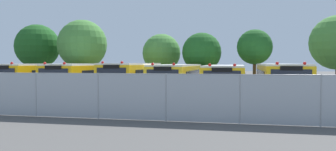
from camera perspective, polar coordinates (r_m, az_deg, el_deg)
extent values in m
plane|color=#514F4C|center=(24.93, -2.13, -3.66)|extent=(160.00, 160.00, 0.00)
cube|color=#EAA80C|center=(28.21, -20.21, -0.34)|extent=(2.60, 10.62, 2.02)
cube|color=white|center=(28.18, -20.24, 1.83)|extent=(2.55, 10.41, 0.12)
cube|color=black|center=(23.93, -27.13, -2.88)|extent=(2.48, 0.20, 0.36)
cube|color=black|center=(23.90, -27.11, -0.02)|extent=(1.99, 0.09, 0.97)
cube|color=black|center=(27.81, -17.74, 0.32)|extent=(0.18, 8.25, 0.73)
cube|color=black|center=(29.13, -21.95, 0.35)|extent=(0.18, 8.25, 0.73)
cube|color=black|center=(28.23, -20.20, -1.16)|extent=(2.63, 10.73, 0.10)
sphere|color=red|center=(23.60, -25.62, 1.94)|extent=(0.18, 0.18, 0.18)
cube|color=black|center=(23.88, -27.14, 1.29)|extent=(1.10, 0.10, 0.24)
cylinder|color=black|center=(24.44, -22.98, -2.78)|extent=(0.30, 1.00, 1.00)
cylinder|color=black|center=(25.75, -26.89, -2.60)|extent=(0.30, 1.00, 1.00)
cylinder|color=black|center=(30.74, -14.98, -1.68)|extent=(0.30, 1.00, 1.00)
cylinder|color=black|center=(31.78, -18.43, -1.60)|extent=(0.30, 1.00, 1.00)
cube|color=#EAA80C|center=(26.46, -13.58, -0.43)|extent=(2.62, 10.76, 2.02)
cube|color=white|center=(26.43, -13.60, 1.88)|extent=(2.57, 10.54, 0.12)
cube|color=black|center=(21.69, -19.45, -3.26)|extent=(2.50, 0.20, 0.36)
cube|color=black|center=(21.65, -19.42, -0.11)|extent=(2.01, 0.09, 0.97)
cube|color=black|center=(26.24, -10.84, 0.27)|extent=(0.17, 8.36, 0.73)
cube|color=black|center=(27.25, -15.71, 0.30)|extent=(0.17, 8.36, 0.73)
cube|color=black|center=(26.48, -13.57, -1.30)|extent=(2.64, 10.87, 0.10)
sphere|color=red|center=(21.46, -17.66, 2.04)|extent=(0.18, 0.18, 0.18)
sphere|color=red|center=(22.12, -20.74, 2.00)|extent=(0.18, 0.18, 0.18)
cube|color=black|center=(21.63, -19.45, 1.33)|extent=(1.10, 0.10, 0.24)
cylinder|color=black|center=(22.48, -15.17, -3.10)|extent=(0.30, 1.00, 1.00)
cylinder|color=black|center=(23.50, -19.94, -2.93)|extent=(0.30, 1.00, 1.00)
cylinder|color=black|center=(29.41, -8.79, -1.81)|extent=(0.30, 1.00, 1.00)
cylinder|color=black|center=(30.20, -12.67, -1.73)|extent=(0.30, 1.00, 1.00)
cube|color=yellow|center=(25.48, -6.05, -0.43)|extent=(2.45, 9.51, 2.06)
cube|color=white|center=(25.45, -6.06, 2.03)|extent=(2.40, 9.32, 0.12)
cube|color=black|center=(20.99, -9.91, -3.35)|extent=(2.42, 0.18, 0.36)
cube|color=black|center=(20.96, -9.88, 0.00)|extent=(1.95, 0.08, 0.99)
cube|color=black|center=(25.43, -3.25, 0.32)|extent=(0.10, 7.41, 0.74)
cube|color=black|center=(26.13, -8.39, 0.35)|extent=(0.10, 7.41, 0.74)
cube|color=black|center=(25.50, -6.04, -1.35)|extent=(2.47, 9.61, 0.10)
sphere|color=red|center=(20.88, -8.06, 2.25)|extent=(0.18, 0.18, 0.18)
sphere|color=red|center=(21.34, -11.37, 2.23)|extent=(0.18, 0.18, 0.18)
cube|color=black|center=(20.94, -9.90, 1.53)|extent=(1.07, 0.09, 0.24)
cylinder|color=black|center=(22.04, -5.99, -3.14)|extent=(0.29, 1.00, 1.00)
cylinder|color=black|center=(22.74, -11.05, -3.00)|extent=(0.29, 1.00, 1.00)
cylinder|color=black|center=(28.10, -2.23, -1.97)|extent=(0.29, 1.00, 1.00)
cylinder|color=black|center=(28.65, -6.31, -1.90)|extent=(0.29, 1.00, 1.00)
cube|color=yellow|center=(24.55, 1.79, -0.63)|extent=(2.47, 10.47, 1.97)
cube|color=white|center=(24.52, 1.79, 1.81)|extent=(2.42, 10.26, 0.12)
cube|color=black|center=(19.44, -1.00, -3.76)|extent=(2.42, 0.18, 0.36)
cube|color=black|center=(19.40, -0.97, -0.34)|extent=(1.95, 0.08, 0.94)
cube|color=black|center=(24.64, 4.67, 0.11)|extent=(0.12, 8.15, 0.71)
cube|color=black|center=(25.07, -0.80, 0.15)|extent=(0.12, 8.15, 0.71)
cube|color=black|center=(24.57, 1.79, -1.55)|extent=(2.50, 10.57, 0.10)
sphere|color=red|center=(19.41, 1.02, 1.99)|extent=(0.18, 0.18, 0.18)
sphere|color=red|center=(19.70, -2.71, 1.99)|extent=(0.18, 0.18, 0.18)
cube|color=black|center=(19.37, -0.98, 1.22)|extent=(1.07, 0.09, 0.24)
cylinder|color=black|center=(20.67, 2.75, -3.48)|extent=(0.29, 1.00, 1.00)
cylinder|color=black|center=(21.11, -2.87, -3.37)|extent=(0.29, 1.00, 1.00)
cylinder|color=black|center=(27.82, 5.17, -2.02)|extent=(0.29, 1.00, 1.00)
cylinder|color=black|center=(28.15, 0.94, -1.96)|extent=(0.29, 1.00, 1.00)
cube|color=yellow|center=(23.90, 10.06, -0.79)|extent=(2.69, 10.79, 1.92)
cube|color=white|center=(23.87, 10.07, 1.66)|extent=(2.63, 10.58, 0.12)
cube|color=black|center=(18.53, 9.36, -4.08)|extent=(2.58, 0.20, 0.36)
cube|color=black|center=(18.49, 9.39, -0.59)|extent=(2.07, 0.09, 0.92)
cube|color=black|center=(24.17, 13.13, -0.05)|extent=(0.17, 8.39, 0.69)
cube|color=black|center=(24.27, 7.06, 0.00)|extent=(0.17, 8.39, 0.69)
cube|color=black|center=(23.92, 10.05, -1.71)|extent=(2.71, 10.90, 0.10)
sphere|color=red|center=(18.62, 11.57, 1.80)|extent=(0.18, 0.18, 0.18)
sphere|color=red|center=(18.69, 7.30, 1.83)|extent=(0.18, 0.18, 0.18)
cube|color=black|center=(18.47, 9.40, 1.01)|extent=(1.14, 0.10, 0.24)
cylinder|color=black|center=(19.97, 12.81, -3.74)|extent=(0.30, 1.00, 1.00)
cylinder|color=black|center=(20.08, 6.37, -3.66)|extent=(0.30, 1.00, 1.00)
cylinder|color=black|center=(27.50, 12.69, -2.12)|extent=(0.30, 1.00, 1.00)
cylinder|color=black|center=(27.58, 8.01, -2.07)|extent=(0.30, 1.00, 1.00)
cube|color=yellow|center=(24.18, 18.85, -0.73)|extent=(2.77, 11.12, 2.02)
cube|color=white|center=(24.15, 18.88, 1.80)|extent=(2.71, 10.90, 0.12)
cube|color=black|center=(18.69, 20.67, -4.14)|extent=(2.60, 0.21, 0.36)
cube|color=black|center=(18.65, 20.70, -0.48)|extent=(2.09, 0.10, 0.97)
cube|color=black|center=(24.63, 21.78, 0.03)|extent=(0.21, 8.63, 0.73)
cube|color=black|center=(24.36, 15.76, 0.09)|extent=(0.21, 8.63, 0.73)
cube|color=black|center=(24.20, 18.84, -1.69)|extent=(2.80, 11.23, 0.10)
sphere|color=red|center=(18.91, 22.77, 1.97)|extent=(0.18, 0.18, 0.18)
sphere|color=red|center=(18.72, 18.54, 2.02)|extent=(0.18, 0.18, 0.18)
cube|color=black|center=(18.63, 20.73, 1.20)|extent=(1.15, 0.10, 0.24)
cylinder|color=black|center=(20.32, 23.27, -3.76)|extent=(0.30, 1.01, 1.00)
cylinder|color=black|center=(20.03, 16.87, -3.76)|extent=(0.30, 1.01, 1.00)
cylinder|color=black|center=(28.07, 20.31, -2.11)|extent=(0.30, 1.01, 1.00)
cylinder|color=black|center=(27.85, 15.68, -2.09)|extent=(0.30, 1.01, 1.00)
cylinder|color=#4C3823|center=(38.77, -21.78, 0.19)|extent=(0.36, 0.36, 2.57)
sphere|color=#1E561E|center=(38.79, -21.84, 4.75)|extent=(4.82, 4.82, 4.82)
sphere|color=#1E561E|center=(39.04, -22.69, 4.33)|extent=(3.47, 3.47, 3.47)
cylinder|color=#4C3823|center=(35.46, -14.68, 0.09)|extent=(0.46, 0.46, 2.56)
sphere|color=#478438|center=(35.49, -14.73, 5.28)|extent=(5.15, 5.15, 5.15)
sphere|color=#478438|center=(35.04, -14.68, 5.23)|extent=(3.74, 3.74, 3.74)
cylinder|color=#4C3823|center=(33.89, -1.14, -0.32)|extent=(0.29, 0.29, 2.10)
sphere|color=#478438|center=(33.88, -1.14, 3.96)|extent=(3.94, 3.94, 3.94)
sphere|color=#478438|center=(33.97, -1.75, 3.69)|extent=(2.32, 2.32, 2.32)
cylinder|color=#4C3823|center=(31.68, 5.87, -0.45)|extent=(0.32, 0.32, 2.17)
sphere|color=#1E561E|center=(31.66, 5.89, 4.07)|extent=(3.78, 3.78, 3.78)
sphere|color=#1E561E|center=(32.03, 5.14, 4.24)|extent=(2.61, 2.61, 2.61)
cylinder|color=#4C3823|center=(31.55, 14.86, 0.06)|extent=(0.32, 0.32, 2.81)
sphere|color=#1E561E|center=(31.57, 14.90, 4.85)|extent=(3.28, 3.28, 3.28)
sphere|color=#1E561E|center=(31.37, 14.44, 4.59)|extent=(2.38, 2.38, 2.38)
sphere|color=#478438|center=(34.49, 27.33, 5.58)|extent=(3.30, 3.30, 3.30)
cylinder|color=#9EA0A3|center=(16.72, -22.05, -3.11)|extent=(0.07, 0.07, 2.10)
cylinder|color=#9EA0A3|center=(15.21, -12.08, -3.51)|extent=(0.07, 0.07, 2.10)
cylinder|color=#9EA0A3|center=(14.25, -0.36, -3.85)|extent=(0.07, 0.07, 2.10)
cylinder|color=#9EA0A3|center=(13.95, 12.45, -4.03)|extent=(0.07, 0.07, 2.10)
cylinder|color=#9EA0A3|center=(14.35, 25.16, -4.02)|extent=(0.07, 0.07, 2.10)
cube|color=#ADB2B7|center=(15.21, -12.08, -3.51)|extent=(25.22, 0.02, 2.06)
cylinder|color=#9EA0A3|center=(15.14, -12.12, 0.32)|extent=(25.22, 0.04, 0.04)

